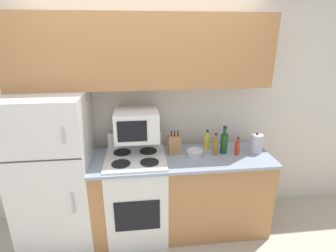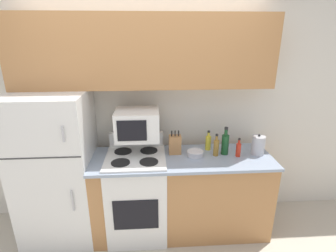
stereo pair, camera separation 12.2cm
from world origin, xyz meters
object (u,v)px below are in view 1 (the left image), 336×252
Objects in this scene: microwave at (137,125)px; knife_block at (174,144)px; bottle_hot_sauce at (237,148)px; refrigerator at (55,171)px; bottle_vinegar at (215,146)px; bottle_wine_green at (224,142)px; bowl at (195,153)px; kettle at (256,143)px; stove at (137,195)px; bottle_cooking_spray at (207,141)px.

microwave is 1.69× the size of knife_block.
bottle_hot_sauce is (1.04, -0.12, -0.25)m from microwave.
refrigerator is at bearing 177.61° from bottle_hot_sauce.
bottle_vinegar is 0.11m from bottle_wine_green.
bowl is 0.58× the size of bottle_wine_green.
knife_block is 1.08× the size of bottle_vinegar.
bottle_vinegar is at bearing -162.91° from bottle_wine_green.
bottle_vinegar is (0.22, -0.00, 0.06)m from bowl.
kettle is at bearing 0.19° from bowl.
bottle_vinegar is at bearing -179.44° from kettle.
knife_block is 1.49× the size of bowl.
kettle is (0.87, -0.08, -0.00)m from knife_block.
kettle reaches higher than bottle_hot_sauce.
bottle_vinegar is (0.84, 0.01, 0.53)m from stove.
kettle is at bearing 0.75° from stove.
stove is 4.85× the size of kettle.
bottle_wine_green is (1.76, -0.01, 0.23)m from refrigerator.
refrigerator is 7.97× the size of bottle_hot_sauce.
bottle_hot_sauce is at bearing -8.92° from bottle_vinegar.
knife_block reaches higher than bottle_hot_sauce.
stove is at bearing -105.11° from microwave.
knife_block is at bearing 174.66° from bottle_wine_green.
bottle_wine_green reaches higher than bottle_hot_sauce.
bottle_wine_green is 0.15m from bottle_hot_sauce.
knife_block is 0.66m from bottle_hot_sauce.
knife_block reaches higher than stove.
bowl is 0.23m from bottle_cooking_spray.
refrigerator is 9.14× the size of bowl.
kettle reaches higher than stove.
knife_block is 0.53m from bottle_wine_green.
knife_block is at bearing -169.21° from bottle_cooking_spray.
refrigerator is 7.25× the size of bottle_cooking_spray.
stove is 6.26× the size of bowl.
bottle_cooking_spray is 0.73× the size of bottle_wine_green.
microwave reaches higher than stove.
bottle_cooking_spray reaches higher than stove.
bowl is 0.79× the size of bottle_cooking_spray.
stove reaches higher than bowl.
bottle_vinegar reaches higher than bottle_hot_sauce.
bottle_cooking_spray is at bearing 3.84° from refrigerator.
bottle_wine_green is (0.52, -0.05, 0.02)m from knife_block.
bottle_vinegar is at bearing -71.48° from bottle_cooking_spray.
refrigerator is 1.45m from bowl.
stove is 1.09m from bottle_wine_green.
bottle_vinegar is (0.42, -0.08, -0.01)m from knife_block.
microwave reaches higher than kettle.
refrigerator is 3.63× the size of microwave.
refrigerator is at bearing 178.95° from kettle.
bottle_cooking_spray is at bearing 108.52° from bottle_vinegar.
bottle_vinegar is 1.20× the size of bottle_hot_sauce.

